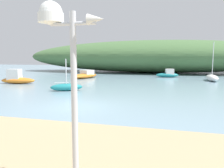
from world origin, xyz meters
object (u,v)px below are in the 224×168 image
Objects in this scene: sailboat_far_right at (212,78)px; motorboat_centre_water at (168,74)px; motorboat_outer_mooring at (17,79)px; sailboat_by_sandbar at (66,87)px; mast_structure at (60,37)px; motorboat_far_left at (85,75)px.

motorboat_centre_water is at bearing 143.20° from sailboat_far_right.
motorboat_outer_mooring is 18.89m from motorboat_centre_water.
motorboat_outer_mooring is at bearing 155.84° from sailboat_by_sandbar.
motorboat_centre_water is (1.63, 27.20, -2.65)m from mast_structure.
motorboat_far_left is at bearing 58.47° from motorboat_outer_mooring.
motorboat_far_left is (-2.61, 10.69, 0.10)m from sailboat_by_sandbar.
mast_structure is at bearing -105.63° from sailboat_far_right.
mast_structure is 1.11× the size of motorboat_centre_water.
motorboat_outer_mooring is 1.15× the size of motorboat_centre_water.
motorboat_far_left is at bearing -158.15° from motorboat_centre_water.
mast_structure is 0.96× the size of motorboat_outer_mooring.
mast_structure is 0.78× the size of motorboat_far_left.
mast_structure is 1.36× the size of sailboat_by_sandbar.
sailboat_by_sandbar is 11.00m from motorboat_far_left.
motorboat_far_left is 1.03× the size of sailboat_far_right.
sailboat_by_sandbar is at bearing 116.22° from mast_structure.
mast_structure is at bearing -49.59° from motorboat_outer_mooring.
motorboat_centre_water is (10.33, 4.14, 0.01)m from motorboat_far_left.
sailboat_far_right reaches higher than motorboat_centre_water.
motorboat_outer_mooring is at bearing -121.53° from motorboat_far_left.
sailboat_far_right reaches higher than motorboat_outer_mooring.
motorboat_outer_mooring is at bearing 130.41° from mast_structure.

